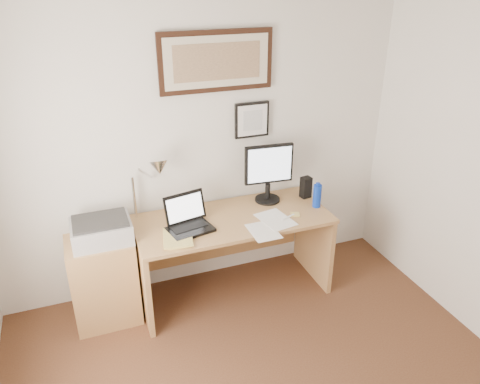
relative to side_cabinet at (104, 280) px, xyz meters
name	(u,v)px	position (x,y,z in m)	size (l,w,h in m)	color
ceiling	(345,1)	(0.92, -1.68, 2.13)	(4.00, 4.00, 0.00)	silver
wall_back	(200,148)	(0.92, 0.32, 0.89)	(3.50, 0.02, 2.50)	white
side_cabinet	(104,280)	(0.00, 0.00, 0.00)	(0.50, 0.40, 0.73)	#A47644
water_bottle	(317,196)	(1.81, -0.12, 0.49)	(0.07, 0.07, 0.20)	#0E34B7
bottle_cap	(318,184)	(1.81, -0.12, 0.60)	(0.04, 0.04, 0.02)	#0E34B7
speaker	(306,187)	(1.81, 0.08, 0.48)	(0.09, 0.07, 0.19)	black
paper_sheet_a	(263,231)	(1.22, -0.34, 0.39)	(0.21, 0.30, 0.00)	white
paper_sheet_b	(275,219)	(1.38, -0.21, 0.39)	(0.23, 0.33, 0.00)	white
sticky_pad	(295,214)	(1.57, -0.19, 0.39)	(0.07, 0.07, 0.01)	#DCC468
marker_pen	(288,217)	(1.49, -0.22, 0.39)	(0.02, 0.02, 0.14)	white
book	(163,239)	(0.46, -0.20, 0.40)	(0.22, 0.30, 0.02)	#D5C064
desk	(230,237)	(1.07, 0.04, 0.15)	(1.60, 0.70, 0.75)	#A47644
laptop	(188,221)	(0.69, -0.08, 0.44)	(0.38, 0.36, 0.26)	black
lcd_monitor	(269,170)	(1.46, 0.13, 0.68)	(0.42, 0.22, 0.52)	black
printer	(101,230)	(0.03, 0.00, 0.45)	(0.44, 0.34, 0.18)	#A7A7AA
desk_lamp	(157,170)	(0.51, 0.13, 0.82)	(0.29, 0.27, 0.53)	silver
picture_large	(217,61)	(1.07, 0.29, 1.59)	(0.92, 0.04, 0.47)	black
picture_small	(252,120)	(1.37, 0.29, 1.09)	(0.30, 0.03, 0.30)	black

